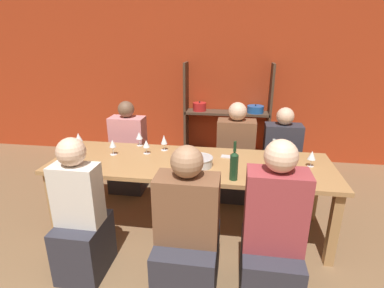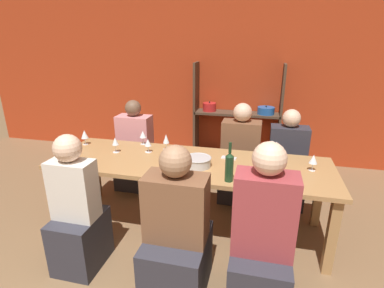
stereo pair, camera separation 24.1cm
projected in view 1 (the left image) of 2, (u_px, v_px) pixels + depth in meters
The scene contains 20 objects.
wall_back_red at pixel (216, 76), 4.74m from camera, with size 8.80×0.06×2.70m.
shelf_unit at pixel (227, 127), 4.79m from camera, with size 1.34×0.30×1.57m.
dining_table at pixel (190, 169), 2.98m from camera, with size 2.76×0.88×0.75m.
mixing_bowl at pixel (200, 161), 2.84m from camera, with size 0.25×0.25×0.09m.
wine_bottle_green at pixel (234, 165), 2.54m from camera, with size 0.07×0.07×0.35m.
wine_bottle_dark at pixel (272, 160), 2.67m from camera, with size 0.07×0.07×0.32m.
wine_glass_empty_a at pixel (113, 144), 3.09m from camera, with size 0.07×0.07×0.17m.
wine_glass_white_a at pixel (312, 156), 2.81m from camera, with size 0.08×0.08×0.15m.
wine_glass_red_a at pixel (164, 140), 3.22m from camera, with size 0.07×0.07×0.17m.
wine_glass_white_b at pixel (79, 138), 3.30m from camera, with size 0.08×0.08×0.17m.
wine_glass_white_c at pixel (146, 144), 3.13m from camera, with size 0.07×0.07×0.15m.
wine_glass_white_d at pixel (139, 136), 3.36m from camera, with size 0.08×0.08×0.16m.
wine_glass_empty_b at pixel (274, 144), 3.08m from camera, with size 0.08×0.08×0.17m.
cell_phone at pixel (228, 157), 3.06m from camera, with size 0.16×0.09×0.01m.
person_near_a at pixel (187, 243), 2.26m from camera, with size 0.46×0.57×1.22m.
person_far_a at pixel (130, 157), 3.95m from camera, with size 0.44×0.55×1.17m.
person_near_b at pixel (82, 225), 2.46m from camera, with size 0.36×0.45×1.21m.
person_far_b at pixel (280, 166), 3.68m from camera, with size 0.43×0.54×1.15m.
person_near_c at pixel (272, 245), 2.19m from camera, with size 0.42×0.53×1.29m.
person_far_c at pixel (235, 163), 3.75m from camera, with size 0.46×0.57×1.20m.
Camera 1 is at (0.37, -1.00, 1.90)m, focal length 28.00 mm.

